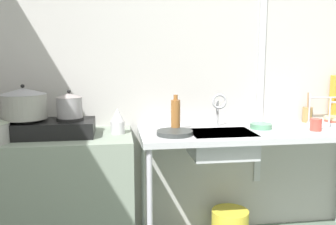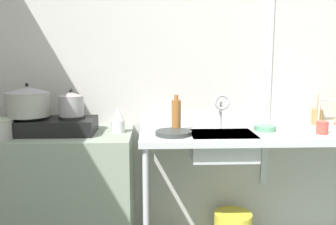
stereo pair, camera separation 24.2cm
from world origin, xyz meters
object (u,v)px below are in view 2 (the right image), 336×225
(bottle_by_sink, at_px, (176,115))
(sink_basin, at_px, (222,145))
(percolator, at_px, (118,120))
(frying_pan, at_px, (174,133))
(pot_on_right_burner, at_px, (71,104))
(faucet, at_px, (222,105))
(cup_by_rack, at_px, (322,128))
(stove, at_px, (51,126))
(utensil_jar, at_px, (317,117))
(pot_on_left_burner, at_px, (28,101))
(small_bowl_on_drainboard, at_px, (265,128))

(bottle_by_sink, bearing_deg, sink_basin, -15.28)
(percolator, bearing_deg, frying_pan, -14.18)
(pot_on_right_burner, bearing_deg, percolator, 2.66)
(faucet, relative_size, cup_by_rack, 2.91)
(stove, bearing_deg, utensil_jar, 6.70)
(cup_by_rack, xyz_separation_m, utensil_jar, (0.11, 0.31, 0.02))
(cup_by_rack, xyz_separation_m, bottle_by_sink, (-0.95, 0.12, 0.07))
(stove, height_order, faucet, faucet)
(pot_on_left_burner, bearing_deg, cup_by_rack, -2.57)
(pot_on_right_burner, bearing_deg, pot_on_left_burner, -180.00)
(pot_on_left_burner, bearing_deg, sink_basin, -2.08)
(cup_by_rack, bearing_deg, bottle_by_sink, 172.65)
(bottle_by_sink, bearing_deg, pot_on_left_burner, -177.84)
(stove, height_order, percolator, percolator)
(sink_basin, distance_m, cup_by_rack, 0.66)
(frying_pan, bearing_deg, percolator, 165.82)
(percolator, height_order, cup_by_rack, percolator)
(stove, relative_size, percolator, 3.41)
(pot_on_left_burner, distance_m, utensil_jar, 2.05)
(stove, distance_m, pot_on_right_burner, 0.20)
(utensil_jar, bearing_deg, frying_pan, -164.51)
(pot_on_right_burner, bearing_deg, stove, -180.00)
(pot_on_right_burner, height_order, small_bowl_on_drainboard, pot_on_right_burner)
(stove, xyz_separation_m, small_bowl_on_drainboard, (1.44, 0.04, -0.04))
(percolator, xyz_separation_m, faucet, (0.71, 0.10, 0.08))
(sink_basin, distance_m, utensil_jar, 0.81)
(pot_on_right_burner, height_order, sink_basin, pot_on_right_burner)
(faucet, bearing_deg, sink_basin, -97.10)
(small_bowl_on_drainboard, bearing_deg, percolator, -178.72)
(sink_basin, height_order, cup_by_rack, cup_by_rack)
(frying_pan, bearing_deg, stove, 174.45)
(bottle_by_sink, bearing_deg, stove, -177.48)
(pot_on_left_burner, bearing_deg, pot_on_right_burner, 0.00)
(stove, relative_size, cup_by_rack, 6.87)
(pot_on_right_burner, xyz_separation_m, cup_by_rack, (1.64, -0.09, -0.15))
(small_bowl_on_drainboard, height_order, bottle_by_sink, bottle_by_sink)
(bottle_by_sink, xyz_separation_m, utensil_jar, (1.06, 0.19, -0.05))
(pot_on_left_burner, height_order, faucet, pot_on_left_burner)
(sink_basin, bearing_deg, bottle_by_sink, 164.72)
(sink_basin, xyz_separation_m, cup_by_rack, (0.65, -0.04, 0.12))
(pot_on_left_burner, bearing_deg, percolator, 1.38)
(sink_basin, bearing_deg, small_bowl_on_drainboard, 15.07)
(sink_basin, xyz_separation_m, faucet, (0.02, 0.16, 0.25))
(faucet, distance_m, bottle_by_sink, 0.34)
(pot_on_left_burner, xyz_separation_m, faucet, (1.29, 0.11, -0.05))
(pot_on_left_burner, relative_size, pot_on_right_burner, 1.59)
(sink_basin, height_order, bottle_by_sink, bottle_by_sink)
(stove, xyz_separation_m, bottle_by_sink, (0.83, 0.04, 0.06))
(pot_on_right_burner, xyz_separation_m, sink_basin, (0.99, -0.05, -0.28))
(sink_basin, bearing_deg, pot_on_left_burner, 177.92)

